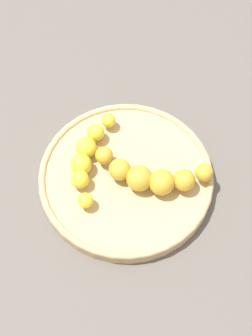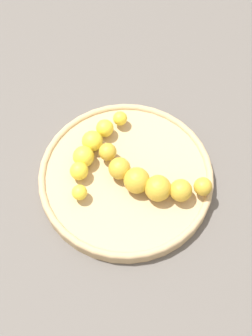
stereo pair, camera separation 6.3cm
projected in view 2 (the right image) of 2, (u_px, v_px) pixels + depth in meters
The scene contains 4 objects.
ground_plane at pixel (126, 181), 0.66m from camera, with size 2.40×2.40×0.00m, color #56514C.
fruit_bowl at pixel (126, 177), 0.65m from camera, with size 0.25×0.25×0.02m.
banana_yellow at pixel (92, 150), 0.65m from camera, with size 0.14×0.08×0.03m.
banana_spotted at pixel (149, 180), 0.62m from camera, with size 0.09×0.15×0.04m.
Camera 2 is at (0.31, -0.01, 0.59)m, focal length 48.81 mm.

